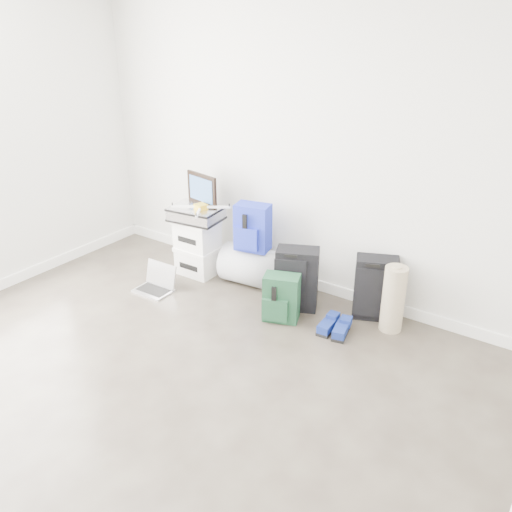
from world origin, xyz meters
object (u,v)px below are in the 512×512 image
Objects in this scene: large_suitcase at (296,279)px; laptop at (156,284)px; duffel_bag at (254,266)px; briefcase at (196,214)px; boxes_stack at (198,247)px; carry_on at (375,288)px.

laptop is at bearing 175.55° from large_suitcase.
duffel_bag is 1.74× the size of laptop.
duffel_bag is (0.59, 0.11, -0.44)m from briefcase.
briefcase reaches higher than duffel_bag.
boxes_stack is 1.03× the size of carry_on.
duffel_bag reaches higher than laptop.
duffel_bag is 1.17m from carry_on.
briefcase is 0.84× the size of large_suitcase.
carry_on is 2.00m from laptop.
briefcase is 0.86× the size of carry_on.
large_suitcase is 1.60× the size of laptop.
boxes_stack is 0.61m from duffel_bag.
laptop is (-0.69, -0.61, -0.13)m from duffel_bag.
boxes_stack reaches higher than carry_on.
carry_on is (1.76, 0.21, -0.35)m from briefcase.
large_suitcase reaches higher than carry_on.
briefcase reaches higher than laptop.
boxes_stack reaches higher than laptop.
carry_on is at bearing 19.47° from laptop.
carry_on is at bearing -0.21° from briefcase.
duffel_bag is at bearing 3.96° from briefcase.
carry_on is (1.17, 0.09, 0.09)m from duffel_bag.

